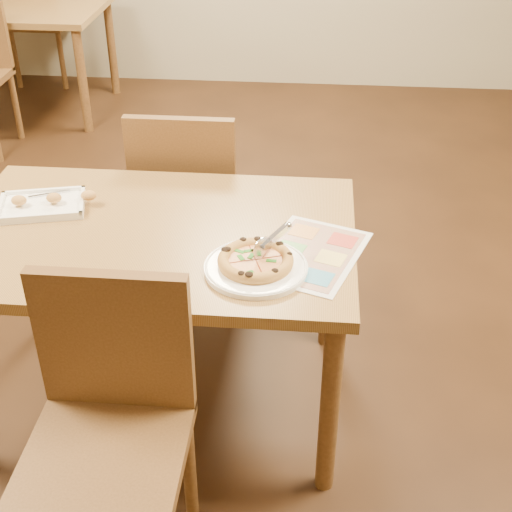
# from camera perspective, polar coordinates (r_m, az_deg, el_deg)

# --- Properties ---
(room) EXTENTS (7.00, 7.00, 7.00)m
(room) POSITION_cam_1_polar(r_m,az_deg,el_deg) (2.07, -9.66, 17.12)
(room) COLOR black
(room) RESTS_ON ground
(dining_table) EXTENTS (1.30, 0.85, 0.72)m
(dining_table) POSITION_cam_1_polar(r_m,az_deg,el_deg) (2.37, -8.08, 0.25)
(dining_table) COLOR olive
(dining_table) RESTS_ON ground
(chair_near) EXTENTS (0.42, 0.42, 0.47)m
(chair_near) POSITION_cam_1_polar(r_m,az_deg,el_deg) (1.95, -11.61, -11.01)
(chair_near) COLOR brown
(chair_near) RESTS_ON ground
(chair_far) EXTENTS (0.42, 0.42, 0.47)m
(chair_far) POSITION_cam_1_polar(r_m,az_deg,el_deg) (2.91, -5.54, 5.51)
(chair_far) COLOR brown
(chair_far) RESTS_ON ground
(bg_table) EXTENTS (1.30, 0.85, 0.72)m
(bg_table) POSITION_cam_1_polar(r_m,az_deg,el_deg) (5.33, -19.29, 17.51)
(bg_table) COLOR olive
(bg_table) RESTS_ON ground
(bg_chair_far) EXTENTS (0.42, 0.42, 0.47)m
(bg_chair_far) POSITION_cam_1_polar(r_m,az_deg,el_deg) (5.80, -17.29, 18.28)
(bg_chair_far) COLOR brown
(bg_chair_far) RESTS_ON ground
(plate) EXTENTS (0.31, 0.31, 0.02)m
(plate) POSITION_cam_1_polar(r_m,az_deg,el_deg) (2.10, 0.00, -0.96)
(plate) COLOR white
(plate) RESTS_ON dining_table
(pizza) EXTENTS (0.23, 0.23, 0.03)m
(pizza) POSITION_cam_1_polar(r_m,az_deg,el_deg) (2.10, -0.04, -0.36)
(pizza) COLOR gold
(pizza) RESTS_ON plate
(pizza_cutter) EXTENTS (0.10, 0.11, 0.08)m
(pizza_cutter) POSITION_cam_1_polar(r_m,az_deg,el_deg) (2.10, 1.24, 1.28)
(pizza_cutter) COLOR silver
(pizza_cutter) RESTS_ON pizza
(appetizer_tray) EXTENTS (0.34, 0.26, 0.05)m
(appetizer_tray) POSITION_cam_1_polar(r_m,az_deg,el_deg) (2.52, -16.57, 3.95)
(appetizer_tray) COLOR white
(appetizer_tray) RESTS_ON dining_table
(menu) EXTENTS (0.40, 0.46, 0.00)m
(menu) POSITION_cam_1_polar(r_m,az_deg,el_deg) (2.18, 4.38, 0.18)
(menu) COLOR silver
(menu) RESTS_ON dining_table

